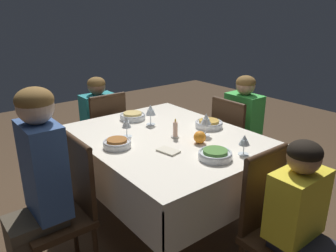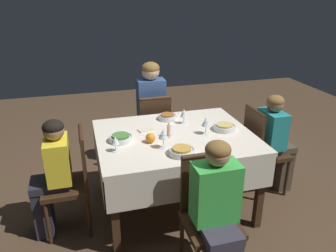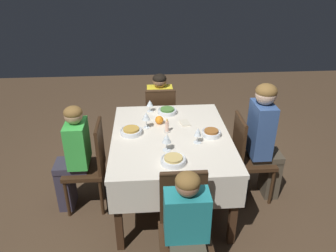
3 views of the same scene
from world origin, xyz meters
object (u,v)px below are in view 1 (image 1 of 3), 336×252
at_px(wine_glass_north, 126,123).
at_px(chair_south, 234,143).
at_px(chair_east, 105,135).
at_px(bowl_north, 117,143).
at_px(dining_table, 166,148).
at_px(chair_west, 276,226).
at_px(chair_north, 66,206).
at_px(bowl_west, 215,154).
at_px(wine_glass_south, 206,120).
at_px(bowl_east, 133,116).
at_px(person_adult_denim, 37,184).
at_px(wine_glass_east, 151,111).
at_px(person_child_green, 246,129).
at_px(person_child_teal, 96,124).
at_px(wine_glass_west, 244,141).
at_px(candle_centerpiece, 175,131).
at_px(bowl_south, 209,124).
at_px(napkin_red_folded, 168,151).
at_px(person_child_yellow, 305,230).

bearing_deg(wine_glass_north, chair_south, -97.87).
distance_m(chair_east, bowl_north, 0.97).
distance_m(dining_table, chair_west, 0.91).
distance_m(chair_north, bowl_west, 0.93).
distance_m(bowl_west, wine_glass_south, 0.39).
height_order(chair_south, bowl_east, chair_south).
bearing_deg(chair_north, bowl_north, 97.60).
bearing_deg(chair_west, chair_south, 52.25).
bearing_deg(person_adult_denim, wine_glass_east, 106.39).
xyz_separation_m(dining_table, bowl_north, (0.03, 0.37, 0.12)).
relative_size(chair_north, bowl_north, 4.99).
relative_size(chair_east, person_child_green, 0.84).
relative_size(chair_west, wine_glass_south, 5.55).
bearing_deg(person_child_teal, chair_south, 127.31).
relative_size(chair_south, person_adult_denim, 0.74).
relative_size(person_child_green, wine_glass_west, 8.38).
xyz_separation_m(dining_table, chair_south, (0.02, -0.76, -0.17)).
height_order(bowl_east, candle_centerpiece, candle_centerpiece).
bearing_deg(wine_glass_west, person_child_teal, 7.40).
height_order(chair_south, wine_glass_west, chair_south).
xyz_separation_m(wine_glass_east, bowl_south, (-0.32, -0.31, -0.08)).
bearing_deg(napkin_red_folded, person_child_teal, -5.87).
xyz_separation_m(person_child_green, bowl_west, (-0.49, 0.91, 0.19)).
xyz_separation_m(wine_glass_north, bowl_west, (-0.63, -0.22, -0.07)).
bearing_deg(napkin_red_folded, bowl_east, -14.26).
height_order(person_child_teal, napkin_red_folded, person_child_teal).
xyz_separation_m(person_adult_denim, bowl_north, (0.05, -0.53, 0.09)).
bearing_deg(person_adult_denim, person_child_green, 91.10).
relative_size(bowl_north, napkin_red_folded, 1.20).
bearing_deg(bowl_west, person_child_teal, 0.89).
xyz_separation_m(chair_south, wine_glass_west, (-0.56, 0.58, 0.35)).
xyz_separation_m(chair_north, person_child_green, (0.03, -1.67, 0.10)).
xyz_separation_m(person_adult_denim, wine_glass_north, (0.17, -0.68, 0.16)).
distance_m(person_child_teal, person_child_green, 1.39).
relative_size(bowl_east, wine_glass_south, 1.27).
bearing_deg(person_adult_denim, person_child_yellow, 42.76).
relative_size(wine_glass_north, wine_glass_west, 1.17).
xyz_separation_m(chair_south, napkin_red_folded, (-0.24, 0.92, 0.26)).
bearing_deg(chair_north, napkin_red_folded, 70.88).
height_order(chair_north, person_child_green, person_child_green).
xyz_separation_m(chair_west, person_child_yellow, (-0.16, 0.00, 0.06)).
bearing_deg(chair_south, chair_east, 41.92).
relative_size(wine_glass_north, bowl_east, 0.73).
bearing_deg(bowl_north, bowl_south, -97.02).
bearing_deg(person_child_yellow, person_adult_denim, 132.76).
height_order(chair_east, bowl_north, chair_east).
bearing_deg(chair_north, dining_table, 91.29).
relative_size(chair_east, bowl_east, 4.38).
height_order(chair_north, wine_glass_west, chair_north).
bearing_deg(wine_glass_south, bowl_south, -52.65).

